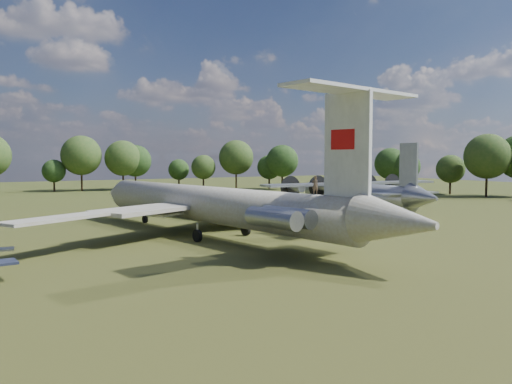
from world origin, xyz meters
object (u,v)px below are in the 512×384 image
tu104_jet (248,208)px  an12_transport (356,197)px  person_on_il62 (315,185)px  il62_airliner (211,211)px

tu104_jet → an12_transport: (22.60, 4.01, 0.23)m
an12_transport → person_on_il62: bearing=-132.7°
tu104_jet → an12_transport: 22.95m
tu104_jet → person_on_il62: bearing=-121.2°
il62_airliner → an12_transport: 33.58m
person_on_il62 → an12_transport: bearing=-127.6°
tu104_jet → il62_airliner: bearing=-157.1°
person_on_il62 → tu104_jet: bearing=-95.4°
tu104_jet → person_on_il62: 24.30m
tu104_jet → person_on_il62: size_ratio=26.07×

